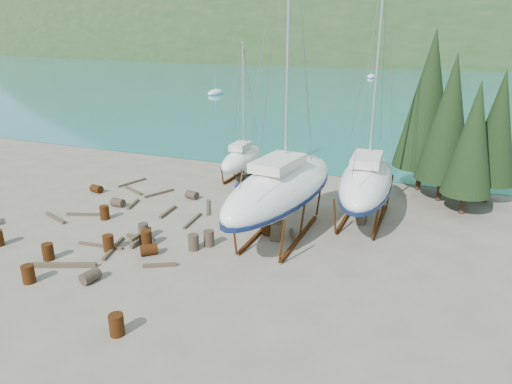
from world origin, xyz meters
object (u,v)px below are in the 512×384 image
at_px(worker, 238,197).
at_px(small_sailboat_shore, 242,158).
at_px(large_sailboat_far, 366,180).
at_px(large_sailboat_near, 281,187).

bearing_deg(worker, small_sailboat_shore, 46.38).
bearing_deg(large_sailboat_far, large_sailboat_near, -137.46).
bearing_deg(worker, large_sailboat_near, -98.88).
distance_m(large_sailboat_near, large_sailboat_far, 5.81).
xyz_separation_m(large_sailboat_near, small_sailboat_shore, (-6.52, 9.11, -1.19)).
bearing_deg(small_sailboat_shore, worker, -69.65).
xyz_separation_m(large_sailboat_far, worker, (-7.87, -1.66, -1.66)).
distance_m(large_sailboat_near, worker, 5.02).
distance_m(large_sailboat_far, small_sailboat_shore, 11.65).
bearing_deg(large_sailboat_near, large_sailboat_far, 52.72).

